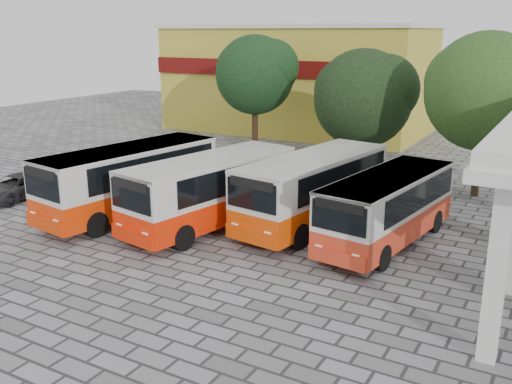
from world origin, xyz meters
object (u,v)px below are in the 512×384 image
Objects in this scene: bus_centre_left at (211,187)px; parked_car at (15,187)px; bus_centre_right at (313,186)px; bus_far_right at (388,205)px; bus_far_left at (130,177)px.

parked_car is at bearing -162.28° from bus_centre_left.
bus_centre_left is 1.00× the size of bus_centre_right.
bus_centre_left is 10.67m from parked_car.
bus_far_right is at bearing 3.00° from parked_car.
bus_centre_right is at bearing 177.39° from bus_far_right.
bus_centre_right is 2.07× the size of parked_car.
bus_far_left reaches higher than bus_centre_right.
bus_far_right is at bearing 24.03° from bus_centre_left.
bus_far_left is 7.94m from bus_centre_right.
bus_far_right is (10.78, 2.06, -0.19)m from bus_far_left.
bus_centre_left is 7.04m from bus_far_right.
bus_centre_left is (3.93, 0.46, -0.06)m from bus_far_left.
bus_far_left is 3.96m from bus_centre_left.
bus_far_left is 1.12× the size of bus_far_right.
bus_centre_left is 2.06× the size of parked_car.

